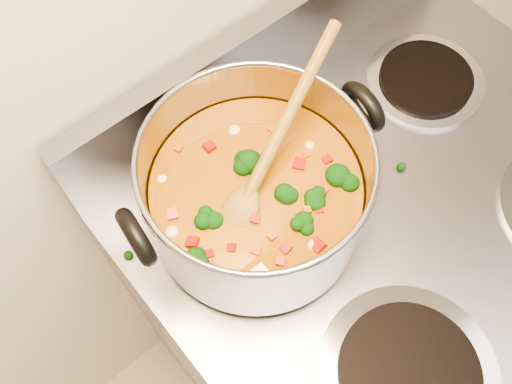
% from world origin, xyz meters
% --- Properties ---
extents(electric_range, '(0.77, 0.70, 1.08)m').
position_xyz_m(electric_range, '(-0.02, 1.16, 0.47)').
color(electric_range, gray).
rests_on(electric_range, ground).
extents(stockpot, '(0.36, 0.30, 0.18)m').
position_xyz_m(stockpot, '(-0.21, 1.30, 1.01)').
color(stockpot, '#9899A0').
rests_on(stockpot, electric_range).
extents(wooden_spoon, '(0.29, 0.14, 0.14)m').
position_xyz_m(wooden_spoon, '(-0.19, 1.31, 1.05)').
color(wooden_spoon, olive).
rests_on(wooden_spoon, stockpot).
extents(cooktop_crumbs, '(0.33, 0.33, 0.01)m').
position_xyz_m(cooktop_crumbs, '(-0.16, 1.25, 0.92)').
color(cooktop_crumbs, black).
rests_on(cooktop_crumbs, electric_range).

